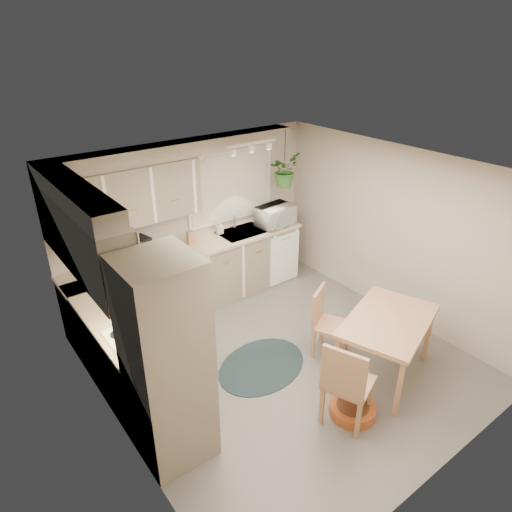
% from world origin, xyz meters
% --- Properties ---
extents(floor, '(4.20, 4.20, 0.00)m').
position_xyz_m(floor, '(0.00, 0.00, 0.00)').
color(floor, '#5F5B54').
rests_on(floor, ground).
extents(ceiling, '(4.20, 4.20, 0.00)m').
position_xyz_m(ceiling, '(0.00, 0.00, 2.40)').
color(ceiling, white).
rests_on(ceiling, wall_back).
extents(wall_back, '(4.00, 0.04, 2.40)m').
position_xyz_m(wall_back, '(0.00, 2.10, 1.20)').
color(wall_back, '#AEA190').
rests_on(wall_back, floor).
extents(wall_front, '(4.00, 0.04, 2.40)m').
position_xyz_m(wall_front, '(0.00, -2.10, 1.20)').
color(wall_front, '#AEA190').
rests_on(wall_front, floor).
extents(wall_left, '(0.04, 4.20, 2.40)m').
position_xyz_m(wall_left, '(-2.00, 0.00, 1.20)').
color(wall_left, '#AEA190').
rests_on(wall_left, floor).
extents(wall_right, '(0.04, 4.20, 2.40)m').
position_xyz_m(wall_right, '(2.00, 0.00, 1.20)').
color(wall_right, '#AEA190').
rests_on(wall_right, floor).
extents(base_cab_left, '(0.60, 1.85, 0.90)m').
position_xyz_m(base_cab_left, '(-1.70, 0.88, 0.45)').
color(base_cab_left, gray).
rests_on(base_cab_left, floor).
extents(base_cab_back, '(3.60, 0.60, 0.90)m').
position_xyz_m(base_cab_back, '(-0.20, 1.80, 0.45)').
color(base_cab_back, gray).
rests_on(base_cab_back, floor).
extents(counter_left, '(0.64, 1.89, 0.04)m').
position_xyz_m(counter_left, '(-1.69, 0.88, 0.92)').
color(counter_left, '#C6B090').
rests_on(counter_left, base_cab_left).
extents(counter_back, '(3.64, 0.64, 0.04)m').
position_xyz_m(counter_back, '(-0.20, 1.79, 0.92)').
color(counter_back, '#C6B090').
rests_on(counter_back, base_cab_back).
extents(oven_stack, '(0.65, 0.65, 2.10)m').
position_xyz_m(oven_stack, '(-1.68, -0.38, 1.05)').
color(oven_stack, gray).
rests_on(oven_stack, floor).
extents(wall_oven_face, '(0.02, 0.56, 0.58)m').
position_xyz_m(wall_oven_face, '(-1.35, -0.38, 1.05)').
color(wall_oven_face, white).
rests_on(wall_oven_face, oven_stack).
extents(upper_cab_left, '(0.35, 2.00, 0.75)m').
position_xyz_m(upper_cab_left, '(-1.82, 1.00, 1.83)').
color(upper_cab_left, gray).
rests_on(upper_cab_left, wall_left).
extents(upper_cab_back, '(2.00, 0.35, 0.75)m').
position_xyz_m(upper_cab_back, '(-1.00, 1.93, 1.83)').
color(upper_cab_back, gray).
rests_on(upper_cab_back, wall_back).
extents(soffit_left, '(0.30, 2.00, 0.20)m').
position_xyz_m(soffit_left, '(-1.85, 1.00, 2.30)').
color(soffit_left, '#AEA190').
rests_on(soffit_left, wall_left).
extents(soffit_back, '(3.60, 0.30, 0.20)m').
position_xyz_m(soffit_back, '(-0.20, 1.95, 2.30)').
color(soffit_back, '#AEA190').
rests_on(soffit_back, wall_back).
extents(cooktop, '(0.52, 0.58, 0.02)m').
position_xyz_m(cooktop, '(-1.68, 0.30, 0.94)').
color(cooktop, white).
rests_on(cooktop, counter_left).
extents(range_hood, '(0.40, 0.60, 0.14)m').
position_xyz_m(range_hood, '(-1.70, 0.30, 1.40)').
color(range_hood, white).
rests_on(range_hood, upper_cab_left).
extents(window_blinds, '(1.40, 0.02, 1.00)m').
position_xyz_m(window_blinds, '(0.70, 2.07, 1.60)').
color(window_blinds, beige).
rests_on(window_blinds, wall_back).
extents(window_frame, '(1.50, 0.02, 1.10)m').
position_xyz_m(window_frame, '(0.70, 2.08, 1.60)').
color(window_frame, white).
rests_on(window_frame, wall_back).
extents(sink, '(0.70, 0.48, 0.10)m').
position_xyz_m(sink, '(0.70, 1.80, 0.90)').
color(sink, '#B2B5BA').
rests_on(sink, counter_back).
extents(dishwasher_front, '(0.58, 0.02, 0.83)m').
position_xyz_m(dishwasher_front, '(1.30, 1.49, 0.42)').
color(dishwasher_front, white).
rests_on(dishwasher_front, base_cab_back).
extents(track_light_bar, '(0.80, 0.04, 0.04)m').
position_xyz_m(track_light_bar, '(0.70, 1.55, 2.33)').
color(track_light_bar, white).
rests_on(track_light_bar, ceiling).
extents(wall_clock, '(0.30, 0.03, 0.30)m').
position_xyz_m(wall_clock, '(0.15, 2.07, 2.18)').
color(wall_clock, gold).
rests_on(wall_clock, wall_back).
extents(dining_table, '(1.45, 1.19, 0.78)m').
position_xyz_m(dining_table, '(0.81, -0.90, 0.39)').
color(dining_table, tan).
rests_on(dining_table, floor).
extents(chair_left, '(0.62, 0.62, 1.02)m').
position_xyz_m(chair_left, '(-0.05, -1.12, 0.51)').
color(chair_left, tan).
rests_on(chair_left, floor).
extents(chair_back, '(0.57, 0.57, 0.90)m').
position_xyz_m(chair_back, '(0.59, -0.26, 0.45)').
color(chair_back, tan).
rests_on(chair_back, floor).
extents(braided_rug, '(1.37, 1.13, 0.01)m').
position_xyz_m(braided_rug, '(-0.25, 0.07, 0.01)').
color(braided_rug, black).
rests_on(braided_rug, floor).
extents(pet_bed, '(0.61, 0.61, 0.11)m').
position_xyz_m(pet_bed, '(0.05, -1.13, 0.06)').
color(pet_bed, '#C66127').
rests_on(pet_bed, floor).
extents(microwave, '(0.61, 0.38, 0.39)m').
position_xyz_m(microwave, '(1.27, 1.70, 1.14)').
color(microwave, white).
rests_on(microwave, counter_back).
extents(soap_bottle, '(0.13, 0.22, 0.09)m').
position_xyz_m(soap_bottle, '(0.39, 1.95, 0.99)').
color(soap_bottle, white).
rests_on(soap_bottle, counter_back).
extents(hanging_plant, '(0.62, 0.65, 0.40)m').
position_xyz_m(hanging_plant, '(1.43, 1.70, 1.75)').
color(hanging_plant, '#2F6428').
rests_on(hanging_plant, ceiling).
extents(coffee_maker, '(0.25, 0.28, 0.35)m').
position_xyz_m(coffee_maker, '(-0.92, 1.80, 1.12)').
color(coffee_maker, black).
rests_on(coffee_maker, counter_back).
extents(toaster, '(0.30, 0.20, 0.17)m').
position_xyz_m(toaster, '(-0.63, 1.82, 1.02)').
color(toaster, '#B2B5BA').
rests_on(toaster, counter_back).
extents(knife_block, '(0.11, 0.11, 0.22)m').
position_xyz_m(knife_block, '(-0.16, 1.85, 1.05)').
color(knife_block, tan).
rests_on(knife_block, counter_back).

